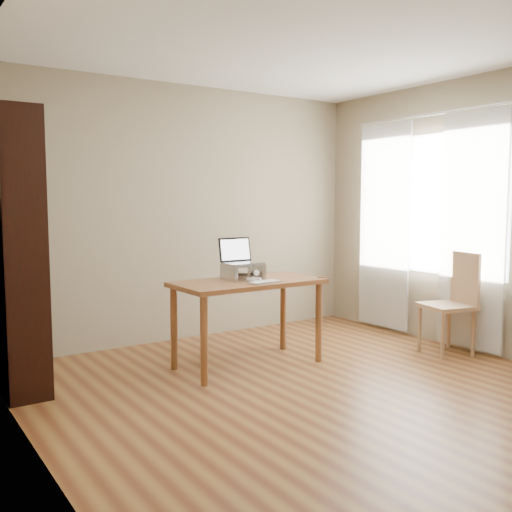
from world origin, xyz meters
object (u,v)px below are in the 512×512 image
(desk, at_px, (248,293))
(laptop, at_px, (239,257))
(chair, at_px, (452,299))
(cat, at_px, (239,271))
(keyboard, at_px, (264,282))
(bookshelf, at_px, (15,252))

(desk, height_order, laptop, laptop)
(chair, bearing_deg, cat, 169.26)
(desk, bearing_deg, keyboard, -85.02)
(bookshelf, relative_size, chair, 2.20)
(bookshelf, distance_m, desk, 1.89)
(laptop, relative_size, keyboard, 1.06)
(chair, bearing_deg, bookshelf, 174.73)
(keyboard, height_order, cat, cat)
(cat, bearing_deg, bookshelf, 155.49)
(laptop, xyz_separation_m, keyboard, (0.02, -0.36, -0.18))
(desk, relative_size, chair, 1.35)
(laptop, height_order, cat, laptop)
(cat, bearing_deg, chair, -36.12)
(bookshelf, bearing_deg, chair, -18.68)
(laptop, xyz_separation_m, cat, (-0.02, -0.03, -0.12))
(keyboard, xyz_separation_m, chair, (1.80, -0.50, -0.24))
(laptop, bearing_deg, keyboard, -87.12)
(bookshelf, distance_m, keyboard, 1.96)
(cat, distance_m, chair, 2.05)
(desk, height_order, chair, chair)
(bookshelf, xyz_separation_m, desk, (1.78, -0.50, -0.41))
(keyboard, bearing_deg, desk, 87.74)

